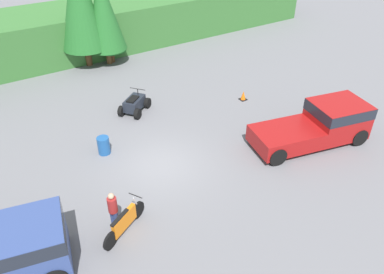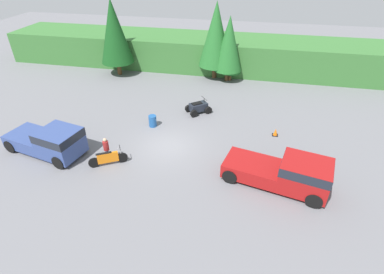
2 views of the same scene
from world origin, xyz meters
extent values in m
plane|color=slate|center=(0.00, 0.00, 0.00)|extent=(80.00, 80.00, 0.00)
cube|color=#387033|center=(0.00, 16.00, 1.62)|extent=(44.00, 6.00, 3.23)
cylinder|color=brown|center=(1.37, 12.95, 0.66)|extent=(0.44, 0.44, 1.32)
cone|color=#236628|center=(1.37, 12.95, 4.34)|extent=(3.24, 3.24, 6.04)
cylinder|color=brown|center=(2.69, 12.45, 0.56)|extent=(0.37, 0.37, 1.12)
cone|color=#236628|center=(2.69, 12.45, 3.68)|extent=(2.75, 2.75, 5.12)
cylinder|color=brown|center=(3.00, 12.54, 0.43)|extent=(0.29, 0.29, 0.86)
cone|color=#236628|center=(3.00, 12.54, 2.82)|extent=(2.10, 2.10, 3.92)
cube|color=maroon|center=(8.52, -2.74, 1.10)|extent=(3.00, 2.67, 1.72)
cube|color=#1E232D|center=(8.52, -2.74, 1.67)|extent=(3.03, 2.69, 0.55)
cube|color=maroon|center=(5.72, -2.09, 0.66)|extent=(3.56, 2.80, 0.83)
cylinder|color=black|center=(9.45, -1.94, 0.44)|extent=(0.92, 0.47, 0.88)
cylinder|color=black|center=(9.00, -3.86, 0.44)|extent=(0.92, 0.47, 0.88)
cylinder|color=black|center=(4.96, -0.90, 0.44)|extent=(0.92, 0.47, 0.88)
cylinder|color=black|center=(4.52, -2.82, 0.44)|extent=(0.92, 0.47, 0.88)
cube|color=#334784|center=(-6.26, -2.54, 1.10)|extent=(2.80, 2.60, 1.72)
cube|color=#1E232D|center=(-6.26, -2.54, 1.67)|extent=(2.83, 2.63, 0.55)
cylinder|color=black|center=(-5.44, -1.71, 0.44)|extent=(0.92, 0.46, 0.88)
cylinder|color=black|center=(-2.30, -2.31, 0.35)|extent=(0.66, 0.43, 0.70)
cylinder|color=black|center=(-3.78, -3.14, 0.35)|extent=(0.66, 0.43, 0.70)
cube|color=orange|center=(-3.04, -2.72, 0.55)|extent=(1.19, 0.76, 0.68)
cylinder|color=#B7B7BC|center=(-2.34, -2.33, 0.74)|extent=(0.28, 0.19, 0.77)
cylinder|color=black|center=(-2.34, -2.33, 1.14)|extent=(0.32, 0.54, 0.04)
cube|color=black|center=(-3.23, -2.83, 0.92)|extent=(0.88, 0.58, 0.06)
cylinder|color=black|center=(1.39, 5.93, 0.30)|extent=(0.60, 0.54, 0.59)
cylinder|color=black|center=(2.00, 5.16, 0.30)|extent=(0.60, 0.54, 0.59)
cylinder|color=black|center=(0.36, 5.13, 0.30)|extent=(0.60, 0.54, 0.59)
cylinder|color=black|center=(0.97, 4.36, 0.30)|extent=(0.60, 0.54, 0.59)
cube|color=#1E232D|center=(1.18, 5.14, 0.53)|extent=(1.57, 1.46, 0.61)
cylinder|color=black|center=(1.59, 5.46, 1.01)|extent=(0.07, 0.07, 0.35)
cylinder|color=black|center=(1.59, 5.46, 1.18)|extent=(0.60, 0.75, 0.04)
cube|color=black|center=(1.06, 5.05, 0.87)|extent=(0.91, 0.84, 0.08)
cylinder|color=navy|center=(-3.29, -2.24, 0.42)|extent=(0.22, 0.22, 0.84)
cylinder|color=navy|center=(-3.23, -2.42, 0.42)|extent=(0.22, 0.22, 0.84)
cylinder|color=maroon|center=(-3.26, -2.33, 1.15)|extent=(0.45, 0.45, 0.63)
sphere|color=tan|center=(-3.26, -2.33, 1.58)|extent=(0.29, 0.29, 0.23)
cube|color=black|center=(7.25, 2.89, 0.01)|extent=(0.42, 0.42, 0.03)
cone|color=orange|center=(7.25, 2.89, 0.28)|extent=(0.32, 0.32, 0.55)
cylinder|color=#1E5193|center=(-1.80, 2.34, 0.44)|extent=(0.58, 0.58, 0.88)
camera|label=1|loc=(-6.21, -12.12, 10.76)|focal=35.00mm
camera|label=2|loc=(5.05, -16.16, 11.71)|focal=28.00mm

